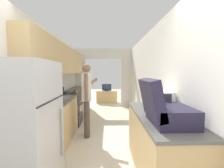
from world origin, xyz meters
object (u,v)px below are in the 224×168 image
Objects in this scene: range_oven at (70,108)px; suitcase at (164,109)px; person at (87,98)px; microwave at (158,100)px; tv_cabinet at (107,97)px; television at (107,88)px; refrigerator at (20,131)px; knife at (75,90)px.

range_oven is 1.80× the size of suitcase.
microwave is at bearing -133.44° from person.
suitcase is (1.13, -1.76, 0.17)m from person.
tv_cabinet is (0.43, 3.86, -0.61)m from person.
refrigerator is at bearing -99.95° from television.
person is (0.53, 1.70, 0.09)m from refrigerator.
range_oven reaches higher than tv_cabinet.
person is 2.89× the size of suitcase.
suitcase is 0.76m from microwave.
refrigerator is 3.13× the size of microwave.
knife is (-1.02, -2.34, 0.16)m from television.
suitcase is (1.74, -2.61, 0.62)m from range_oven.
microwave is (0.18, 0.74, -0.03)m from suitcase.
tv_cabinet is 2.67m from knife.
person is at bearing -54.43° from range_oven.
knife is (-0.05, 3.18, 0.10)m from refrigerator.
suitcase is 0.58× the size of tv_cabinet.
range_oven is 1.13m from person.
range_oven is 3.31× the size of knife.
suitcase is at bearing -152.84° from person.
person is 1.69× the size of tv_cabinet.
microwave is 5.01m from tv_cabinet.
range_oven is (-0.07, 2.55, -0.36)m from refrigerator.
suitcase is 5.63m from television.
microwave is 0.52× the size of tv_cabinet.
person reaches higher than refrigerator.
person reaches higher than tv_cabinet.
person is at bearing -96.49° from television.
knife is at bearing 127.27° from microwave.
range_oven is 2.74m from microwave.
tv_cabinet is at bearing 100.21° from microwave.
tv_cabinet is 3.16× the size of knife.
range_oven is 3.16m from television.
range_oven is at bearing 123.64° from suitcase.
refrigerator is 3.62× the size of television.
suitcase reaches higher than knife.
refrigerator is 5.67m from tv_cabinet.
suitcase is at bearing -56.36° from range_oven.
suitcase is 1.12× the size of microwave.
microwave is 3.14m from knife.
microwave is at bearing -41.43° from knife.
suitcase is at bearing -103.80° from microwave.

